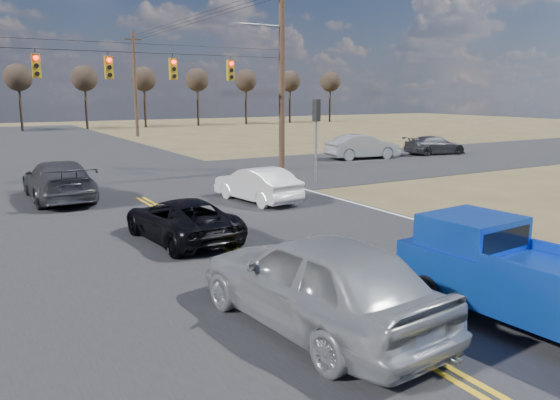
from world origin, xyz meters
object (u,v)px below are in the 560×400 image
pickup_truck (522,278)px  black_suv (181,219)px  silver_suv (317,281)px  white_car_queue (257,185)px  cross_car_east_far (435,145)px  dgrey_car_queue (59,181)px  cross_car_east_near (363,147)px

pickup_truck → black_suv: bearing=106.1°
silver_suv → white_car_queue: bearing=-118.3°
black_suv → pickup_truck: bearing=105.5°
white_car_queue → cross_car_east_far: (18.48, 8.64, -0.04)m
silver_suv → dgrey_car_queue: bearing=-87.9°
pickup_truck → black_suv: 9.28m
dgrey_car_queue → cross_car_east_near: bearing=-166.0°
pickup_truck → cross_car_east_near: pickup_truck is taller
dgrey_car_queue → cross_car_east_far: size_ratio=1.24×
white_car_queue → dgrey_car_queue: (-6.62, 4.15, 0.11)m
dgrey_car_queue → cross_car_east_far: 25.51m
white_car_queue → cross_car_east_near: cross_car_east_near is taller
white_car_queue → cross_car_east_far: size_ratio=0.93×
black_suv → dgrey_car_queue: size_ratio=0.81×
silver_suv → dgrey_car_queue: (-2.07, 15.06, -0.11)m
pickup_truck → white_car_queue: (1.27, 12.64, -0.21)m
pickup_truck → silver_suv: (-3.29, 1.73, 0.01)m
white_car_queue → silver_suv: bearing=59.6°
silver_suv → black_suv: 6.95m
silver_suv → pickup_truck: bearing=146.5°
pickup_truck → silver_suv: size_ratio=0.95×
cross_car_east_near → cross_car_east_far: size_ratio=1.08×
cross_car_east_far → pickup_truck: bearing=145.2°
silver_suv → white_car_queue: 11.82m
cross_car_east_far → white_car_queue: bearing=123.1°
cross_car_east_near → black_suv: bearing=134.8°
white_car_queue → dgrey_car_queue: size_ratio=0.76×
black_suv → dgrey_car_queue: (-2.07, 8.11, 0.18)m
silver_suv → cross_car_east_far: size_ratio=1.19×
pickup_truck → black_suv: size_ratio=1.14×
pickup_truck → cross_car_east_far: size_ratio=1.14×
cross_car_east_far → silver_suv: bearing=138.4°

